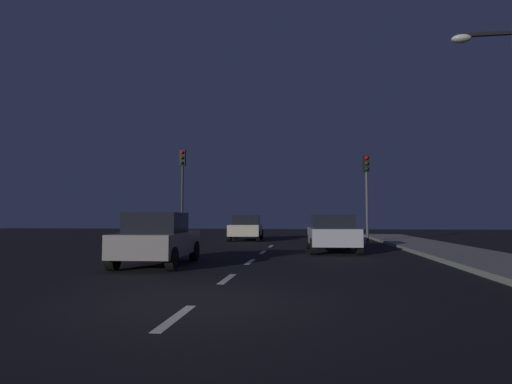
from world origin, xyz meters
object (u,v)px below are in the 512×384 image
Objects in this scene: car_adjacent_lane at (158,239)px; street_lamp_right at (508,122)px; car_oncoming_far at (246,228)px; traffic_signal_left at (182,178)px; car_stopped_ahead at (332,233)px; traffic_signal_right at (367,182)px.

street_lamp_right is at bearing 2.49° from car_adjacent_lane.
car_adjacent_lane is at bearing -92.21° from car_oncoming_far.
car_stopped_ahead is (8.13, -5.29, -2.91)m from traffic_signal_left.
car_adjacent_lane is 14.25m from car_oncoming_far.
car_adjacent_lane is (2.68, -11.04, -2.91)m from traffic_signal_left.
traffic_signal_right is 1.23× the size of car_adjacent_lane.
car_oncoming_far is (-4.90, 8.49, 0.02)m from car_stopped_ahead.
traffic_signal_right is at bearing 67.68° from car_stopped_ahead.
car_oncoming_far is 0.61× the size of street_lamp_right.
car_adjacent_lane reaches higher than car_stopped_ahead.
traffic_signal_left is at bearing 103.67° from car_adjacent_lane.
traffic_signal_right is at bearing 103.22° from street_lamp_right.
car_oncoming_far reaches higher than car_adjacent_lane.
street_lamp_right reaches higher than traffic_signal_left.
traffic_signal_right is 10.91m from street_lamp_right.
traffic_signal_left is 1.10× the size of traffic_signal_right.
traffic_signal_left is 1.27× the size of car_oncoming_far.
street_lamp_right is at bearing -48.71° from car_stopped_ahead.
traffic_signal_right is at bearing -0.01° from traffic_signal_left.
car_oncoming_far is (3.23, 3.20, -2.90)m from traffic_signal_left.
car_adjacent_lane is at bearing -76.33° from traffic_signal_left.
car_stopped_ahead is (-2.17, -5.29, -2.60)m from traffic_signal_right.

